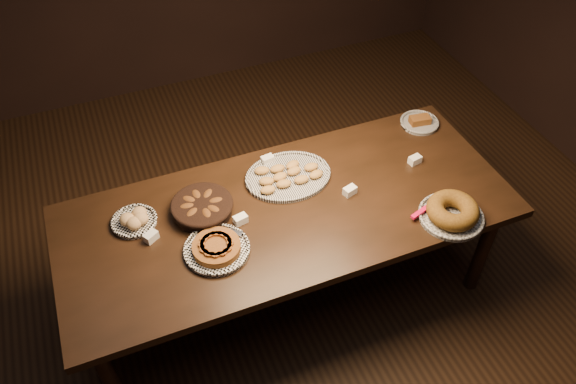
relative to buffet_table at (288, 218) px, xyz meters
name	(u,v)px	position (x,y,z in m)	size (l,w,h in m)	color
ground	(288,291)	(0.00, 0.00, -0.68)	(5.00, 5.00, 0.00)	black
buffet_table	(288,218)	(0.00, 0.00, 0.00)	(2.40, 1.00, 0.75)	black
apple_tart_plate	(217,248)	(-0.43, -0.13, 0.10)	(0.33, 0.36, 0.06)	white
madeleine_platter	(288,176)	(0.08, 0.22, 0.09)	(0.48, 0.39, 0.05)	black
bundt_cake_plate	(452,212)	(0.76, -0.38, 0.12)	(0.37, 0.34, 0.11)	black
croissant_basket	(202,207)	(-0.43, 0.14, 0.12)	(0.33, 0.33, 0.08)	black
bread_roll_plate	(135,220)	(-0.77, 0.19, 0.10)	(0.24, 0.24, 0.08)	white
loaf_plate	(420,122)	(1.02, 0.36, 0.09)	(0.24, 0.24, 0.06)	black
tent_cards	(289,192)	(0.04, 0.10, 0.10)	(1.60, 0.46, 0.04)	white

